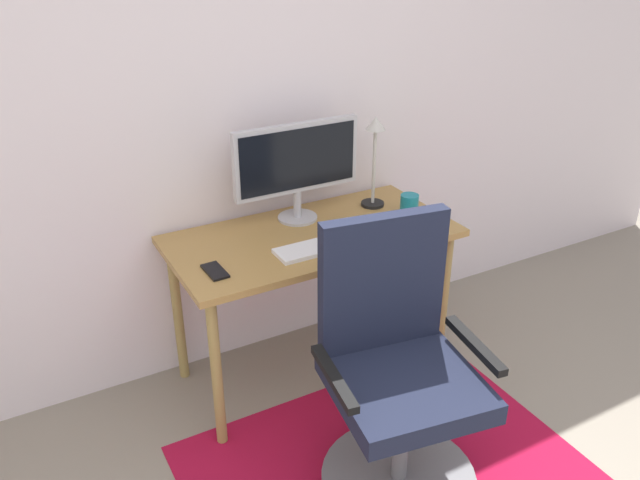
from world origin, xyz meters
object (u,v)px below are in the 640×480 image
cell_phone (215,271)px  office_chair (397,390)px  computer_mouse (392,229)px  keyboard (325,246)px  monitor (297,162)px  desk (312,250)px  coffee_cup (409,205)px  desk_lamp (375,148)px

cell_phone → office_chair: 0.82m
computer_mouse → keyboard: bearing=176.7°
monitor → cell_phone: (-0.51, -0.29, -0.27)m
keyboard → office_chair: office_chair is taller
monitor → computer_mouse: bearing=-48.4°
desk → computer_mouse: size_ratio=12.01×
desk → office_chair: 0.77m
cell_phone → office_chair: bearing=-55.8°
desk → coffee_cup: bearing=-5.5°
computer_mouse → office_chair: office_chair is taller
desk → desk_lamp: desk_lamp is taller
cell_phone → monitor: bearing=27.5°
monitor → office_chair: monitor is taller
coffee_cup → office_chair: (-0.53, -0.69, -0.36)m
coffee_cup → cell_phone: coffee_cup is taller
monitor → coffee_cup: (0.47, -0.21, -0.22)m
coffee_cup → office_chair: size_ratio=0.10×
monitor → desk_lamp: (0.38, -0.03, 0.01)m
keyboard → computer_mouse: size_ratio=4.13×
computer_mouse → cell_phone: computer_mouse is taller
desk → office_chair: bearing=-93.7°
computer_mouse → coffee_cup: size_ratio=1.04×
desk → office_chair: (-0.05, -0.73, -0.23)m
computer_mouse → coffee_cup: coffee_cup is taller
desk → cell_phone: cell_phone is taller
keyboard → computer_mouse: 0.33m
monitor → computer_mouse: size_ratio=5.70×
monitor → computer_mouse: (0.29, -0.33, -0.26)m
cell_phone → office_chair: (0.45, -0.61, -0.32)m
desk → cell_phone: size_ratio=8.92×
desk → coffee_cup: size_ratio=12.49×
cell_phone → desk_lamp: (0.89, 0.25, 0.28)m
monitor → cell_phone: size_ratio=4.24×
desk → monitor: 0.39m
desk_lamp → office_chair: bearing=-117.2°
keyboard → office_chair: size_ratio=0.41×
keyboard → desk_lamp: desk_lamp is taller
coffee_cup → office_chair: bearing=-127.5°
cell_phone → coffee_cup: bearing=2.4°
coffee_cup → office_chair: office_chair is taller
cell_phone → desk_lamp: bearing=13.8°
desk → computer_mouse: bearing=-28.2°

